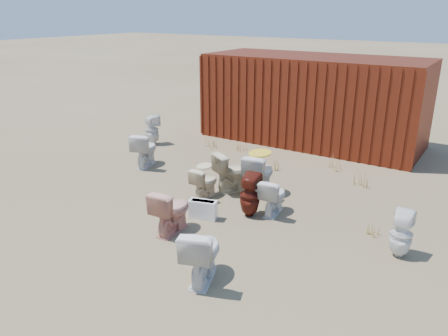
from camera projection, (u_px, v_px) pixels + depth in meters
The scene contains 22 objects.
ground at pixel (207, 203), 8.59m from camera, with size 100.00×100.00×0.00m, color brown.
shipping_container at pixel (313, 100), 12.28m from camera, with size 6.00×2.40×2.40m, color #4E1A0D.
toilet_front_a at pixel (145, 149), 10.51m from camera, with size 0.46×0.81×0.83m, color silver.
toilet_front_pink at pixel (171, 210), 7.35m from camera, with size 0.45×0.78×0.80m, color tan.
toilet_front_c at pixel (273, 196), 8.03m from camera, with size 0.39×0.68×0.70m, color silver.
toilet_front_maroon at pixel (250, 195), 7.93m from camera, with size 0.37×0.37×0.81m, color #53170E.
toilet_front_e at pixel (202, 253), 6.02m from camera, with size 0.47×0.82×0.84m, color silver.
toilet_back_a at pixel (152, 130), 12.21m from camera, with size 0.38×0.39×0.84m, color silver.
toilet_back_beige_left at pixel (205, 182), 8.75m from camera, with size 0.36×0.63×0.64m, color beige.
toilet_back_beige_right at pixel (234, 171), 9.05m from camera, with size 0.47×0.83×0.84m, color beige.
toilet_back_yellowlid at pixel (259, 174), 8.92m from camera, with size 0.48×0.84×0.86m, color silver.
toilet_back_e at pixel (401, 234), 6.62m from camera, with size 0.34×0.34×0.75m, color white.
yellow_lid at pixel (260, 153), 8.77m from camera, with size 0.43×0.54×0.03m, color yellow.
loose_tank at pixel (203, 210), 7.90m from camera, with size 0.50×0.20×0.35m, color white.
loose_lid_near at pixel (242, 184), 9.49m from camera, with size 0.38×0.49×0.02m, color tan.
loose_lid_far at pixel (205, 166), 10.59m from camera, with size 0.36×0.47×0.02m, color beige.
weed_clump_a at pixel (209, 143), 12.00m from camera, with size 0.36×0.36×0.27m, color #B08D46.
weed_clump_b at pixel (275, 163), 10.36m from camera, with size 0.32×0.32×0.31m, color #B08D46.
weed_clump_c at pixel (361, 180), 9.30m from camera, with size 0.36×0.36×0.34m, color #B08D46.
weed_clump_d at pixel (240, 147), 11.71m from camera, with size 0.30×0.30×0.23m, color #B08D46.
weed_clump_e at pixel (336, 163), 10.40m from camera, with size 0.34×0.34×0.29m, color #B08D46.
weed_clump_f at pixel (371, 227), 7.41m from camera, with size 0.28×0.28×0.22m, color #B08D46.
Camera 1 is at (4.54, -6.40, 3.58)m, focal length 35.00 mm.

